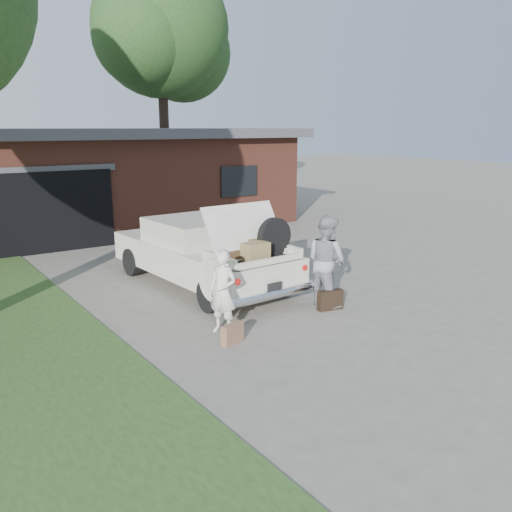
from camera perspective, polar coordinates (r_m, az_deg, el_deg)
ground at (r=9.53m, az=2.09°, el=-7.14°), size 90.00×90.00×0.00m
house at (r=19.71m, az=-16.23°, el=8.01°), size 12.80×7.80×3.30m
tree_right at (r=26.37m, az=-9.80°, el=21.84°), size 6.97×6.06×10.65m
sedan at (r=11.66m, az=-5.66°, el=0.38°), size 2.15×5.03×1.91m
woman_left at (r=8.93m, az=-3.54°, el=-3.80°), size 0.51×0.60×1.41m
woman_right at (r=10.38m, az=7.42°, el=-0.49°), size 0.72×0.89×1.74m
suitcase_left at (r=8.66m, az=-2.50°, el=-8.17°), size 0.44×0.24×0.32m
suitcase_right at (r=10.27m, az=7.81°, el=-4.60°), size 0.51×0.25×0.38m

